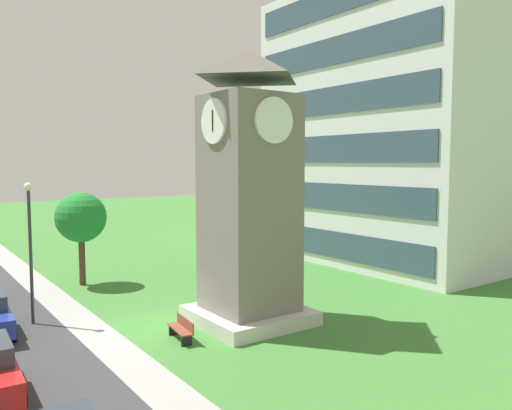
{
  "coord_description": "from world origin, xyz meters",
  "views": [
    {
      "loc": [
        20.0,
        -8.68,
        7.07
      ],
      "look_at": [
        0.88,
        4.97,
        5.12
      ],
      "focal_mm": 35.71,
      "sensor_mm": 36.0,
      "label": 1
    }
  ],
  "objects_px": {
    "park_bench": "(182,329)",
    "tree_streetside": "(81,218)",
    "clock_tower": "(249,202)",
    "street_lamp": "(30,238)"
  },
  "relations": [
    {
      "from": "clock_tower",
      "to": "street_lamp",
      "type": "bearing_deg",
      "value": -123.79
    },
    {
      "from": "clock_tower",
      "to": "tree_streetside",
      "type": "relative_size",
      "value": 2.21
    },
    {
      "from": "park_bench",
      "to": "street_lamp",
      "type": "distance_m",
      "value": 7.91
    },
    {
      "from": "street_lamp",
      "to": "tree_streetside",
      "type": "bearing_deg",
      "value": 146.48
    },
    {
      "from": "clock_tower",
      "to": "park_bench",
      "type": "distance_m",
      "value": 6.07
    },
    {
      "from": "street_lamp",
      "to": "park_bench",
      "type": "bearing_deg",
      "value": 37.81
    },
    {
      "from": "park_bench",
      "to": "tree_streetside",
      "type": "bearing_deg",
      "value": -177.92
    },
    {
      "from": "clock_tower",
      "to": "street_lamp",
      "type": "xyz_separation_m",
      "value": [
        -5.3,
        -7.92,
        -1.55
      ]
    },
    {
      "from": "clock_tower",
      "to": "street_lamp",
      "type": "height_order",
      "value": "clock_tower"
    },
    {
      "from": "street_lamp",
      "to": "clock_tower",
      "type": "bearing_deg",
      "value": 56.21
    }
  ]
}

